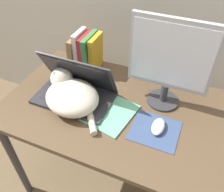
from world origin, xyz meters
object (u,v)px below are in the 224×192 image
Objects in this scene: computer_mouse at (158,127)px; book_row at (86,52)px; cat at (71,94)px; laptop at (75,90)px; notepad at (111,113)px; external_monitor at (170,61)px.

book_row is at bearing 149.37° from computer_mouse.
cat is 0.33m from book_row.
laptop reaches higher than notepad.
computer_mouse is 0.39× the size of notepad.
computer_mouse is (0.45, 0.01, -0.05)m from cat.
laptop is 0.88× the size of external_monitor.
computer_mouse is at bearing -5.68° from laptop.
laptop is 0.50m from external_monitor.
external_monitor is 1.98× the size of book_row.
laptop is at bearing 169.36° from notepad.
external_monitor is 0.54m from book_row.
external_monitor is at bearing -13.69° from book_row.
cat reaches higher than computer_mouse.
notepad is (-0.24, 0.00, -0.01)m from computer_mouse.
computer_mouse is 0.24m from notepad.
external_monitor is 0.37m from notepad.
cat reaches higher than notepad.
cat is 0.82× the size of external_monitor.
notepad is at bearing -46.73° from book_row.
computer_mouse is 0.47× the size of book_row.
cat is 0.22m from notepad.
external_monitor reaches higher than computer_mouse.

